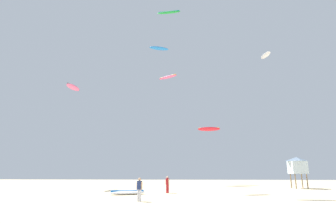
{
  "coord_description": "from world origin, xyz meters",
  "views": [
    {
      "loc": [
        2.0,
        -14.25,
        2.18
      ],
      "look_at": [
        0.0,
        21.04,
        10.37
      ],
      "focal_mm": 27.61,
      "sensor_mm": 36.0,
      "label": 1
    }
  ],
  "objects": [
    {
      "name": "kite_aloft_1",
      "position": [
        -1.12,
        18.61,
        18.93
      ],
      "size": [
        2.83,
        1.59,
        0.35
      ],
      "color": "blue"
    },
    {
      "name": "kite_aloft_0",
      "position": [
        6.96,
        33.97,
        10.01
      ],
      "size": [
        4.23,
        1.46,
        0.89
      ],
      "color": "red"
    },
    {
      "name": "kite_grounded_near",
      "position": [
        -3.45,
        11.81,
        0.2
      ],
      "size": [
        3.63,
        2.29,
        0.45
      ],
      "color": "white",
      "rests_on": "ground"
    },
    {
      "name": "person_foreground",
      "position": [
        -1.34,
        6.04,
        1.01
      ],
      "size": [
        0.5,
        0.39,
        1.74
      ],
      "rotation": [
        0.0,
        0.0,
        0.99
      ],
      "color": "silver",
      "rests_on": "ground"
    },
    {
      "name": "ground_plane",
      "position": [
        0.0,
        0.0,
        0.0
      ],
      "size": [
        120.0,
        120.0,
        0.0
      ],
      "primitive_type": "plane",
      "color": "#C6B28C"
    },
    {
      "name": "lifeguard_tower",
      "position": [
        17.63,
        22.72,
        3.05
      ],
      "size": [
        2.3,
        2.3,
        4.15
      ],
      "color": "#8C704C",
      "rests_on": "ground"
    },
    {
      "name": "kite_aloft_6",
      "position": [
        -14.42,
        22.02,
        14.63
      ],
      "size": [
        1.43,
        3.36,
        0.69
      ],
      "color": "#E5598C"
    },
    {
      "name": "kite_aloft_3",
      "position": [
        0.43,
        15.14,
        22.17
      ],
      "size": [
        3.1,
        1.19,
        0.7
      ],
      "color": "green"
    },
    {
      "name": "kite_aloft_5",
      "position": [
        -0.76,
        33.84,
        20.44
      ],
      "size": [
        4.18,
        3.27,
        0.55
      ],
      "color": "#E5598C"
    },
    {
      "name": "kite_aloft_2",
      "position": [
        18.81,
        34.51,
        24.92
      ],
      "size": [
        1.65,
        3.41,
        0.77
      ],
      "color": "white"
    },
    {
      "name": "person_midground",
      "position": [
        0.35,
        13.89,
        1.01
      ],
      "size": [
        0.43,
        0.45,
        1.73
      ],
      "rotation": [
        0.0,
        0.0,
        0.75
      ],
      "color": "#B21E23",
      "rests_on": "ground"
    }
  ]
}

